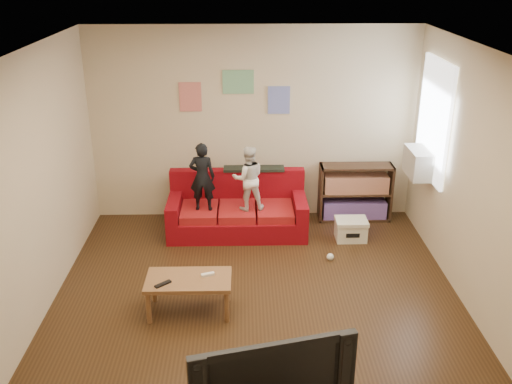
{
  "coord_description": "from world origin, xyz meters",
  "views": [
    {
      "loc": [
        -0.14,
        -5.13,
        3.52
      ],
      "look_at": [
        0.0,
        0.8,
        1.05
      ],
      "focal_mm": 40.0,
      "sensor_mm": 36.0,
      "label": 1
    }
  ],
  "objects_px": {
    "coffee_table": "(189,283)",
    "television": "(269,373)",
    "child_a": "(202,177)",
    "bookshelf": "(355,195)",
    "child_b": "(248,178)",
    "sofa": "(238,212)",
    "file_box": "(351,229)"
  },
  "relations": [
    {
      "from": "coffee_table",
      "to": "television",
      "type": "height_order",
      "value": "television"
    },
    {
      "from": "child_a",
      "to": "coffee_table",
      "type": "distance_m",
      "value": 1.85
    },
    {
      "from": "coffee_table",
      "to": "bookshelf",
      "type": "bearing_deg",
      "value": 46.37
    },
    {
      "from": "child_b",
      "to": "television",
      "type": "distance_m",
      "value": 3.73
    },
    {
      "from": "television",
      "to": "child_a",
      "type": "bearing_deg",
      "value": 87.25
    },
    {
      "from": "coffee_table",
      "to": "television",
      "type": "bearing_deg",
      "value": -68.84
    },
    {
      "from": "bookshelf",
      "to": "child_a",
      "type": "bearing_deg",
      "value": -166.88
    },
    {
      "from": "coffee_table",
      "to": "bookshelf",
      "type": "distance_m",
      "value": 3.14
    },
    {
      "from": "coffee_table",
      "to": "bookshelf",
      "type": "relative_size",
      "value": 0.87
    },
    {
      "from": "sofa",
      "to": "child_a",
      "type": "distance_m",
      "value": 0.75
    },
    {
      "from": "sofa",
      "to": "coffee_table",
      "type": "height_order",
      "value": "sofa"
    },
    {
      "from": "child_b",
      "to": "sofa",
      "type": "bearing_deg",
      "value": -54.95
    },
    {
      "from": "file_box",
      "to": "television",
      "type": "height_order",
      "value": "television"
    },
    {
      "from": "child_a",
      "to": "coffee_table",
      "type": "bearing_deg",
      "value": 91.96
    },
    {
      "from": "sofa",
      "to": "bookshelf",
      "type": "height_order",
      "value": "sofa"
    },
    {
      "from": "file_box",
      "to": "sofa",
      "type": "bearing_deg",
      "value": 168.01
    },
    {
      "from": "television",
      "to": "coffee_table",
      "type": "bearing_deg",
      "value": 97.67
    },
    {
      "from": "bookshelf",
      "to": "coffee_table",
      "type": "bearing_deg",
      "value": -133.63
    },
    {
      "from": "child_a",
      "to": "file_box",
      "type": "bearing_deg",
      "value": 178.87
    },
    {
      "from": "child_b",
      "to": "bookshelf",
      "type": "distance_m",
      "value": 1.67
    },
    {
      "from": "sofa",
      "to": "file_box",
      "type": "bearing_deg",
      "value": -11.99
    },
    {
      "from": "child_a",
      "to": "file_box",
      "type": "xyz_separation_m",
      "value": [
        1.96,
        -0.16,
        -0.71
      ]
    },
    {
      "from": "sofa",
      "to": "bookshelf",
      "type": "bearing_deg",
      "value": 11.21
    },
    {
      "from": "sofa",
      "to": "child_b",
      "type": "height_order",
      "value": "child_b"
    },
    {
      "from": "sofa",
      "to": "child_b",
      "type": "bearing_deg",
      "value": -47.84
    },
    {
      "from": "sofa",
      "to": "television",
      "type": "height_order",
      "value": "television"
    },
    {
      "from": "child_b",
      "to": "bookshelf",
      "type": "relative_size",
      "value": 0.86
    },
    {
      "from": "sofa",
      "to": "coffee_table",
      "type": "distance_m",
      "value": 2.01
    },
    {
      "from": "bookshelf",
      "to": "television",
      "type": "xyz_separation_m",
      "value": [
        -1.41,
        -4.22,
        0.43
      ]
    },
    {
      "from": "bookshelf",
      "to": "child_b",
      "type": "bearing_deg",
      "value": -162.0
    },
    {
      "from": "bookshelf",
      "to": "file_box",
      "type": "relative_size",
      "value": 2.44
    },
    {
      "from": "coffee_table",
      "to": "sofa",
      "type": "bearing_deg",
      "value": 75.62
    }
  ]
}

